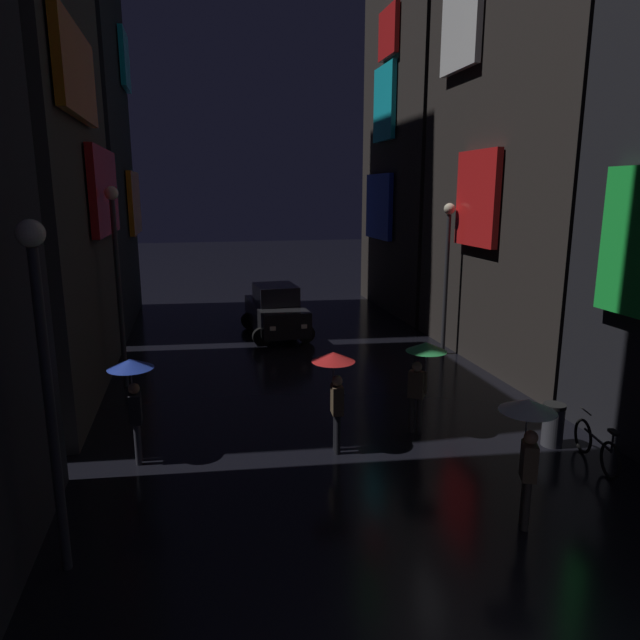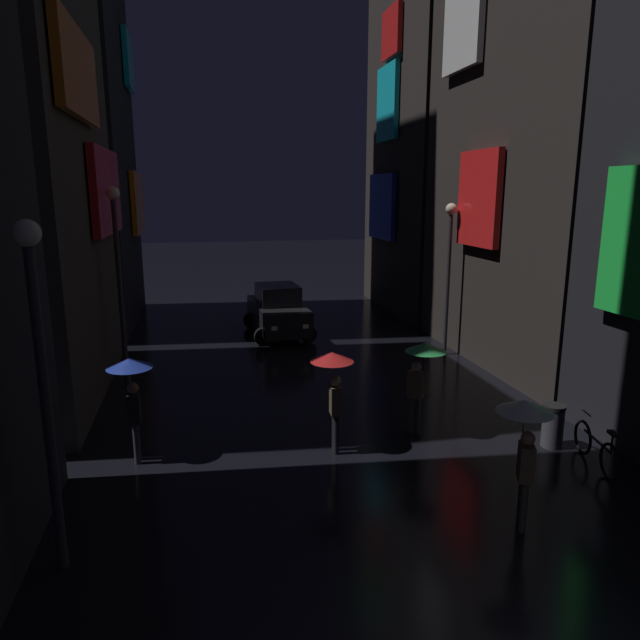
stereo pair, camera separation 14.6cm
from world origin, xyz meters
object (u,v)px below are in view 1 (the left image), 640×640
(pedestrian_near_crossing_blue, at_px, (132,382))
(trash_bin, at_px, (553,425))
(streetlamp_left_far, at_px, (117,264))
(pedestrian_midstreet_left_red, at_px, (334,374))
(pedestrian_far_right_clear, at_px, (528,428))
(bicycle_parked_at_storefront, at_px, (596,447))
(car_distant, at_px, (276,311))
(pedestrian_foreground_right_green, at_px, (423,362))
(streetlamp_left_near, at_px, (44,358))
(streetlamp_right_far, at_px, (447,260))

(pedestrian_near_crossing_blue, distance_m, trash_bin, 8.76)
(streetlamp_left_far, bearing_deg, pedestrian_midstreet_left_red, -47.78)
(pedestrian_midstreet_left_red, distance_m, trash_bin, 4.82)
(pedestrian_far_right_clear, height_order, pedestrian_midstreet_left_red, same)
(pedestrian_midstreet_left_red, bearing_deg, bicycle_parked_at_storefront, -20.22)
(car_distant, xyz_separation_m, streetlamp_left_far, (-4.94, -4.82, 2.49))
(bicycle_parked_at_storefront, bearing_deg, pedestrian_midstreet_left_red, 159.78)
(car_distant, bearing_deg, pedestrian_far_right_clear, -81.08)
(pedestrian_foreground_right_green, relative_size, pedestrian_near_crossing_blue, 1.00)
(pedestrian_midstreet_left_red, height_order, streetlamp_left_near, streetlamp_left_near)
(streetlamp_right_far, relative_size, streetlamp_left_far, 0.91)
(streetlamp_right_far, bearing_deg, pedestrian_foreground_right_green, -118.69)
(car_distant, height_order, streetlamp_right_far, streetlamp_right_far)
(pedestrian_near_crossing_blue, bearing_deg, bicycle_parked_at_storefront, -13.95)
(pedestrian_near_crossing_blue, xyz_separation_m, bicycle_parked_at_storefront, (8.89, -2.21, -1.28))
(streetlamp_right_far, bearing_deg, streetlamp_left_near, -137.51)
(pedestrian_foreground_right_green, distance_m, car_distant, 9.83)
(car_distant, bearing_deg, streetlamp_right_far, -36.58)
(streetlamp_right_far, height_order, trash_bin, streetlamp_right_far)
(pedestrian_midstreet_left_red, xyz_separation_m, streetlamp_right_far, (5.30, 6.24, 1.47))
(pedestrian_midstreet_left_red, relative_size, streetlamp_left_near, 0.43)
(pedestrian_far_right_clear, height_order, trash_bin, pedestrian_far_right_clear)
(bicycle_parked_at_storefront, xyz_separation_m, streetlamp_left_far, (-9.60, 6.98, 3.03))
(pedestrian_far_right_clear, xyz_separation_m, car_distant, (-2.09, 13.30, -0.74))
(pedestrian_foreground_right_green, height_order, streetlamp_left_far, streetlamp_left_far)
(pedestrian_near_crossing_blue, xyz_separation_m, streetlamp_right_far, (9.30, 5.83, 1.47))
(bicycle_parked_at_storefront, xyz_separation_m, trash_bin, (-0.30, 0.99, 0.08))
(pedestrian_far_right_clear, bearing_deg, streetlamp_left_near, 176.89)
(pedestrian_midstreet_left_red, xyz_separation_m, streetlamp_left_near, (-4.70, -2.92, 1.49))
(pedestrian_midstreet_left_red, xyz_separation_m, bicycle_parked_at_storefront, (4.90, -1.80, -1.28))
(pedestrian_far_right_clear, distance_m, car_distant, 13.48)
(pedestrian_far_right_clear, bearing_deg, trash_bin, 47.58)
(pedestrian_near_crossing_blue, height_order, streetlamp_right_far, streetlamp_right_far)
(streetlamp_right_far, bearing_deg, pedestrian_midstreet_left_red, -130.35)
(streetlamp_left_far, bearing_deg, pedestrian_far_right_clear, -50.37)
(car_distant, relative_size, streetlamp_right_far, 0.85)
(pedestrian_far_right_clear, bearing_deg, bicycle_parked_at_storefront, 30.24)
(car_distant, height_order, trash_bin, car_distant)
(pedestrian_near_crossing_blue, distance_m, pedestrian_midstreet_left_red, 4.02)
(pedestrian_foreground_right_green, height_order, car_distant, pedestrian_foreground_right_green)
(car_distant, bearing_deg, pedestrian_foreground_right_green, -79.09)
(pedestrian_near_crossing_blue, xyz_separation_m, pedestrian_midstreet_left_red, (4.00, -0.40, 0.00))
(pedestrian_foreground_right_green, height_order, streetlamp_right_far, streetlamp_right_far)
(pedestrian_far_right_clear, xyz_separation_m, streetlamp_left_near, (-7.02, 0.38, 1.49))
(pedestrian_foreground_right_green, distance_m, bicycle_parked_at_storefront, 3.78)
(pedestrian_foreground_right_green, distance_m, trash_bin, 3.02)
(pedestrian_far_right_clear, relative_size, streetlamp_right_far, 0.43)
(streetlamp_right_far, bearing_deg, trash_bin, -95.67)
(pedestrian_far_right_clear, bearing_deg, pedestrian_near_crossing_blue, 149.60)
(bicycle_parked_at_storefront, bearing_deg, trash_bin, 106.68)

